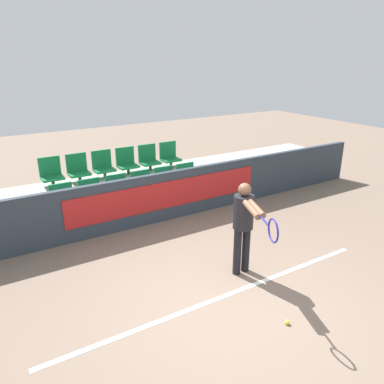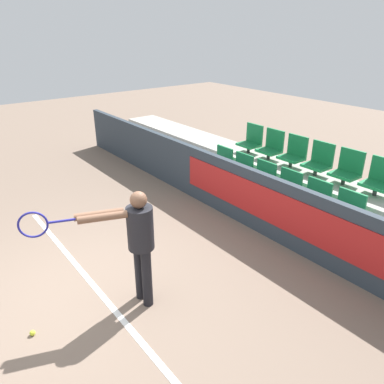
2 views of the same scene
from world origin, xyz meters
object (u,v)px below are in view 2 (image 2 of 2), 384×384
Objects in this scene: stadium_chair_2 at (262,179)px; stadium_chair_8 at (294,153)px; stadium_chair_1 at (241,171)px; stadium_chair_4 at (315,200)px; stadium_chair_0 at (221,163)px; stadium_chair_6 at (251,140)px; tennis_player at (135,238)px; stadium_chair_5 at (347,213)px; stadium_chair_11 at (380,179)px; tennis_ball at (32,333)px; stadium_chair_3 at (287,189)px; stadium_chair_9 at (319,160)px; stadium_chair_10 at (348,169)px; stadium_chair_7 at (272,146)px.

stadium_chair_8 is (0.00, 0.89, 0.36)m from stadium_chair_2.
stadium_chair_1 and stadium_chair_4 have the same top height.
stadium_chair_0 is 1.00× the size of stadium_chair_6.
stadium_chair_5 is at bearing 95.68° from tennis_player.
tennis_ball is (-1.14, -5.46, -0.96)m from stadium_chair_11.
stadium_chair_1 is 1.00× the size of stadium_chair_5.
stadium_chair_3 is at bearing -26.66° from stadium_chair_6.
stadium_chair_9 is (0.59, 0.00, 0.00)m from stadium_chair_8.
stadium_chair_4 is at bearing -36.99° from stadium_chair_8.
stadium_chair_5 is at bearing -56.42° from stadium_chair_10.
stadium_chair_11 is 9.50× the size of tennis_ball.
stadium_chair_10 is at bearing 84.28° from tennis_ball.
stadium_chair_3 is at bearing -123.58° from stadium_chair_10.
tennis_ball is at bearing -89.48° from stadium_chair_3.
stadium_chair_7 is (-2.36, 0.89, 0.36)m from stadium_chair_5.
tennis_ball is at bearing -82.14° from stadium_chair_2.
stadium_chair_2 is 1.00× the size of stadium_chair_7.
stadium_chair_7 is 1.00× the size of stadium_chair_8.
stadium_chair_1 is 3.60m from tennis_player.
stadium_chair_7 is 0.40× the size of tennis_player.
stadium_chair_8 is at bearing 123.58° from stadium_chair_3.
stadium_chair_0 is 2.54m from stadium_chair_10.
tennis_player is at bearing 78.88° from tennis_ball.
tennis_player is at bearing -85.91° from stadium_chair_9.
stadium_chair_9 is at bearing 180.00° from stadium_chair_10.
stadium_chair_1 is at bearing -153.34° from stadium_chair_10.
stadium_chair_1 is 1.00× the size of stadium_chair_6.
tennis_player reaches higher than stadium_chair_1.
stadium_chair_6 is 1.00× the size of stadium_chair_9.
stadium_chair_8 is (1.18, 0.89, 0.36)m from stadium_chair_0.
stadium_chair_4 is 1.00× the size of stadium_chair_9.
stadium_chair_8 is 1.77m from stadium_chair_11.
tennis_player is (2.06, -3.27, 0.33)m from stadium_chair_0.
stadium_chair_11 is 0.40× the size of tennis_player.
stadium_chair_8 reaches higher than stadium_chair_0.
tennis_ball is (1.22, -5.46, -0.96)m from stadium_chair_7.
stadium_chair_7 is 4.41m from tennis_player.
stadium_chair_2 is at bearing 180.00° from stadium_chair_5.
stadium_chair_1 is at bearing 180.00° from stadium_chair_2.
stadium_chair_7 is at bearing 123.58° from stadium_chair_2.
stadium_chair_8 is at bearing 36.99° from stadium_chair_0.
stadium_chair_8 is 1.00× the size of stadium_chair_11.
stadium_chair_9 is 1.00× the size of stadium_chair_11.
stadium_chair_3 is 4.61m from tennis_ball.
tennis_ball is (1.22, -4.57, -0.61)m from stadium_chair_1.
stadium_chair_1 is 1.00× the size of stadium_chair_7.
stadium_chair_1 is 1.00× the size of stadium_chair_9.
tennis_player is at bearing -77.97° from stadium_chair_8.
stadium_chair_5 is 3.10m from stadium_chair_6.
stadium_chair_10 is 0.40× the size of tennis_player.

